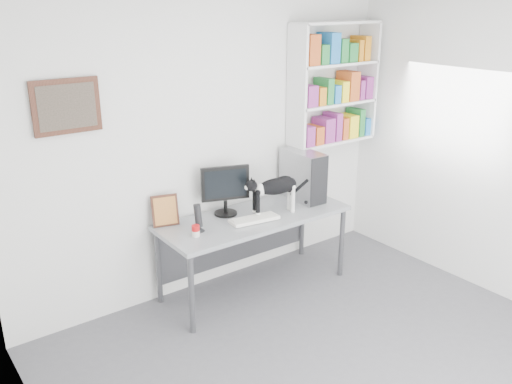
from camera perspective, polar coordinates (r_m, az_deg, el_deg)
room at (r=3.62m, az=12.45°, el=-2.20°), size 4.01×4.01×2.70m
bookshelf at (r=5.71m, az=8.19°, el=11.22°), size 1.03×0.28×1.24m
wall_art at (r=4.40m, az=-19.33°, el=8.50°), size 0.52×0.04×0.42m
desk at (r=5.22m, az=-0.17°, el=-6.37°), size 1.83×0.73×0.76m
monitor at (r=5.01m, az=-3.26°, el=0.20°), size 0.50×0.35×0.48m
keyboard at (r=4.93m, az=-0.20°, el=-2.87°), size 0.47×0.24×0.03m
pc_tower at (r=5.43m, az=4.95°, el=1.78°), size 0.24×0.51×0.50m
speaker at (r=4.71m, az=-6.12°, el=-2.67°), size 0.12×0.12×0.26m
leaning_print at (r=4.86m, az=-9.56°, el=-1.88°), size 0.25×0.15×0.29m
soup_can at (r=4.64m, az=-6.36°, el=-4.08°), size 0.08×0.08×0.10m
cat at (r=5.04m, az=2.05°, el=-0.36°), size 0.61×0.27×0.37m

